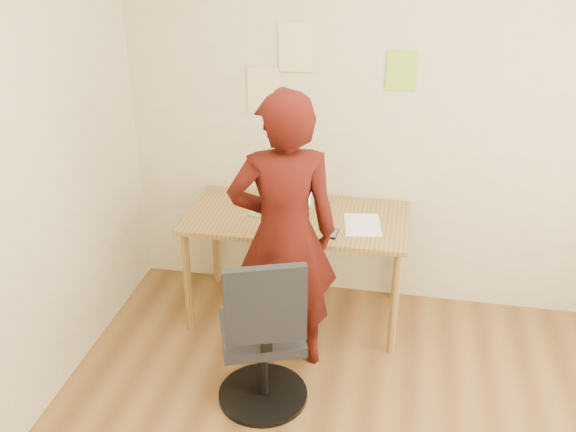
% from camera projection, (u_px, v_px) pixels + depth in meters
% --- Properties ---
extents(room, '(3.58, 3.58, 2.78)m').
position_uv_depth(room, '(374.00, 242.00, 2.47)').
color(room, brown).
rests_on(room, ground).
extents(desk, '(1.40, 0.70, 0.74)m').
position_uv_depth(desk, '(297.00, 228.00, 4.09)').
color(desk, olive).
rests_on(desk, ground).
extents(laptop, '(0.41, 0.39, 0.25)m').
position_uv_depth(laptop, '(284.00, 203.00, 4.09)').
color(laptop, silver).
rests_on(laptop, desk).
extents(paper_sheet, '(0.26, 0.34, 0.00)m').
position_uv_depth(paper_sheet, '(363.00, 225.00, 3.94)').
color(paper_sheet, white).
rests_on(paper_sheet, desk).
extents(phone, '(0.07, 0.13, 0.01)m').
position_uv_depth(phone, '(332.00, 234.00, 3.83)').
color(phone, black).
rests_on(phone, desk).
extents(wall_note_left, '(0.21, 0.00, 0.30)m').
position_uv_depth(wall_note_left, '(264.00, 90.00, 4.11)').
color(wall_note_left, '#F2DF91').
rests_on(wall_note_left, room).
extents(wall_note_mid, '(0.21, 0.00, 0.30)m').
position_uv_depth(wall_note_mid, '(295.00, 48.00, 3.95)').
color(wall_note_mid, '#F2DF91').
rests_on(wall_note_mid, room).
extents(wall_note_right, '(0.18, 0.00, 0.24)m').
position_uv_depth(wall_note_right, '(401.00, 71.00, 3.89)').
color(wall_note_right, '#9EDB31').
rests_on(wall_note_right, room).
extents(office_chair, '(0.55, 0.56, 0.97)m').
position_uv_depth(office_chair, '(263.00, 344.00, 3.41)').
color(office_chair, black).
rests_on(office_chair, ground).
extents(person, '(0.71, 0.57, 1.69)m').
position_uv_depth(person, '(284.00, 236.00, 3.59)').
color(person, '#3A0C08').
rests_on(person, ground).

